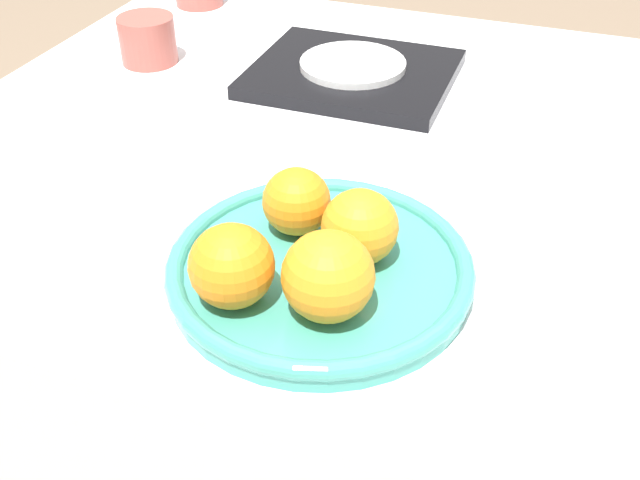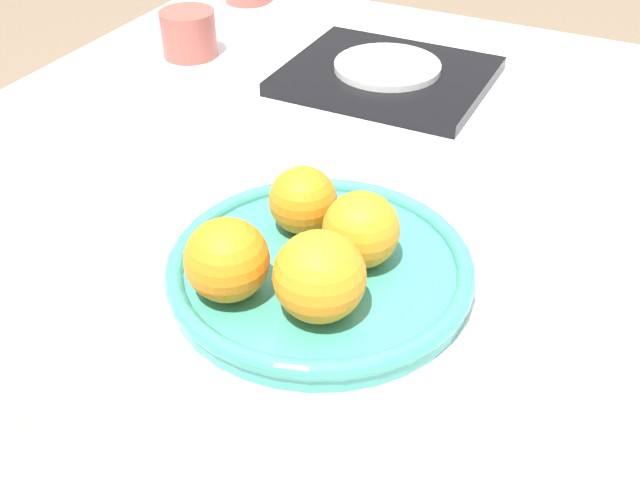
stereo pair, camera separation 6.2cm
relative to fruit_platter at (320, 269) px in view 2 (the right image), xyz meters
name	(u,v)px [view 2 (the right image)]	position (x,y,z in m)	size (l,w,h in m)	color
ground_plane	(374,479)	(-0.03, 0.29, -0.72)	(12.00, 12.00, 0.00)	#7A6651
table	(384,342)	(-0.03, 0.29, -0.37)	(1.16, 0.96, 0.70)	white
fruit_platter	(320,269)	(0.00, 0.00, 0.00)	(0.30, 0.30, 0.03)	teal
orange_0	(303,200)	(-0.04, 0.05, 0.04)	(0.07, 0.07, 0.07)	orange
orange_1	(319,276)	(0.03, -0.06, 0.05)	(0.08, 0.08, 0.08)	orange
orange_2	(361,230)	(0.03, 0.02, 0.04)	(0.07, 0.07, 0.07)	orange
orange_3	(227,260)	(-0.06, -0.07, 0.04)	(0.08, 0.08, 0.08)	orange
serving_tray	(387,76)	(-0.11, 0.46, -0.01)	(0.29, 0.25, 0.02)	black
side_plate	(387,66)	(-0.11, 0.46, 0.01)	(0.16, 0.16, 0.01)	white
cup_1	(189,34)	(-0.43, 0.41, 0.02)	(0.09, 0.09, 0.07)	#9E4C42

